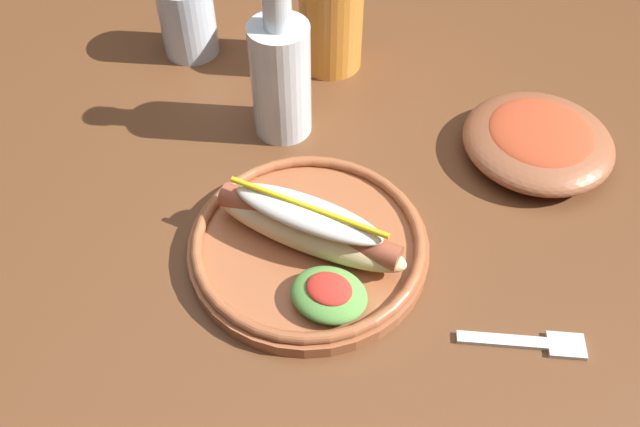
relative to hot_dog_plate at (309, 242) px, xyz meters
name	(u,v)px	position (x,y,z in m)	size (l,w,h in m)	color
ground_plane	(302,420)	(-0.08, 0.12, -0.76)	(8.00, 8.00, 0.00)	#3D2D23
dining_table	(292,207)	(-0.08, 0.12, -0.10)	(1.45, 1.08, 0.74)	brown
hot_dog_plate	(309,242)	(0.00, 0.00, 0.00)	(0.25, 0.25, 0.08)	#9E5633
fork	(532,343)	(0.24, -0.01, -0.02)	(0.12, 0.06, 0.00)	silver
water_cup	(188,19)	(-0.30, 0.26, 0.03)	(0.08, 0.08, 0.10)	silver
extra_cup	(331,18)	(-0.11, 0.31, 0.05)	(0.08, 0.08, 0.14)	orange
glass_bottle	(281,74)	(-0.11, 0.17, 0.06)	(0.07, 0.07, 0.21)	silver
side_bowl	(538,140)	(0.18, 0.24, 0.00)	(0.18, 0.18, 0.05)	brown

